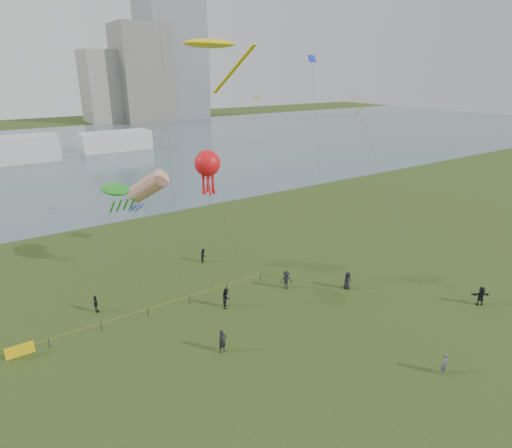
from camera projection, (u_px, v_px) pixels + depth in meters
ground_plane at (332, 364)px, 31.45m from camera, size 400.00×400.00×0.00m
lake at (60, 154)px, 109.41m from camera, size 400.00×120.00×0.08m
building_mid at (142, 74)px, 175.50m from camera, size 20.00×20.00×38.00m
building_low at (105, 87)px, 174.51m from camera, size 16.00×18.00×28.00m
pavilion_left at (6, 150)px, 98.18m from camera, size 22.00×8.00×6.00m
pavilion_right at (116, 141)px, 114.37m from camera, size 18.00×7.00×5.00m
fence at (74, 334)px, 34.15m from camera, size 24.07×0.07×1.05m
kite_flyer at (445, 364)px, 30.22m from camera, size 0.71×0.58×1.67m
spectator_a at (226, 298)px, 38.79m from camera, size 1.12×1.16×1.88m
spectator_b at (286, 280)px, 42.08m from camera, size 1.38×1.10×1.87m
spectator_c at (96, 304)px, 38.00m from camera, size 0.58×1.00×1.60m
spectator_d at (347, 280)px, 42.08m from camera, size 0.88×0.59×1.77m
spectator_e at (481, 296)px, 39.14m from camera, size 1.69×1.39×1.82m
spectator_f at (222, 341)px, 32.57m from camera, size 0.72×0.52×1.86m
spectator_g at (204, 255)px, 47.96m from camera, size 0.98×0.99×1.61m
kite_stingray at (210, 44)px, 40.05m from camera, size 6.76×10.14×23.17m
kite_windsock at (148, 186)px, 42.95m from camera, size 5.48×8.36×11.32m
kite_creature at (115, 189)px, 35.96m from camera, size 6.72×6.64×11.36m
kite_octopus at (207, 164)px, 38.65m from camera, size 3.94×3.10×13.65m
kite_delta at (359, 110)px, 38.50m from camera, size 3.91×15.67×18.74m
small_kites at (158, 18)px, 38.44m from camera, size 33.81×5.48×7.16m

